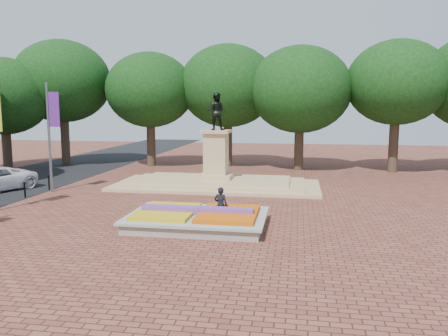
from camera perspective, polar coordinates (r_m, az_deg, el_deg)
name	(u,v)px	position (r m, az deg, el deg)	size (l,w,h in m)	color
ground	(187,215)	(22.46, -4.83, -6.10)	(90.00, 90.00, 0.00)	brown
flower_bed	(198,218)	(20.25, -3.42, -6.56)	(6.30, 4.30, 0.91)	gray
monument	(216,174)	(29.95, -1.03, -0.81)	(14.00, 6.00, 6.40)	tan
tree_row_back	(263,93)	(39.23, 5.10, 9.72)	(44.80, 8.80, 10.43)	#34281C
pedestrian	(221,205)	(20.67, -0.44, -4.85)	(0.63, 0.41, 1.73)	black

